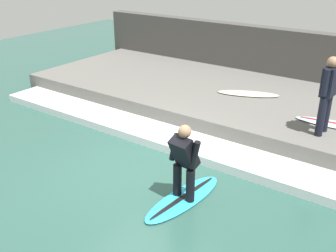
{
  "coord_description": "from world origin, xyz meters",
  "views": [
    {
      "loc": [
        -5.33,
        -4.43,
        4.16
      ],
      "look_at": [
        0.96,
        0.0,
        0.7
      ],
      "focal_mm": 42.0,
      "sensor_mm": 36.0,
      "label": 1
    }
  ],
  "objects_px": {
    "surfboard_riding": "(183,198)",
    "surfboard_spare": "(248,94)",
    "surfer_riding": "(184,159)",
    "surfer_waiting_near": "(328,91)"
  },
  "relations": [
    {
      "from": "surfboard_riding",
      "to": "surfboard_spare",
      "type": "height_order",
      "value": "surfboard_spare"
    },
    {
      "from": "surfboard_riding",
      "to": "surfer_riding",
      "type": "relative_size",
      "value": 1.39
    },
    {
      "from": "surfboard_riding",
      "to": "surfer_riding",
      "type": "distance_m",
      "value": 0.82
    },
    {
      "from": "surfer_riding",
      "to": "surfboard_spare",
      "type": "xyz_separation_m",
      "value": [
        4.53,
        0.85,
        -0.28
      ]
    },
    {
      "from": "surfer_waiting_near",
      "to": "surfboard_spare",
      "type": "bearing_deg",
      "value": 59.39
    },
    {
      "from": "surfer_waiting_near",
      "to": "surfboard_spare",
      "type": "distance_m",
      "value": 2.86
    },
    {
      "from": "surfboard_riding",
      "to": "surfer_waiting_near",
      "type": "distance_m",
      "value": 3.77
    },
    {
      "from": "surfboard_riding",
      "to": "surfboard_spare",
      "type": "distance_m",
      "value": 4.63
    },
    {
      "from": "surfboard_riding",
      "to": "surfer_waiting_near",
      "type": "xyz_separation_m",
      "value": [
        3.15,
        -1.49,
        1.45
      ]
    },
    {
      "from": "surfboard_riding",
      "to": "surfer_riding",
      "type": "bearing_deg",
      "value": 104.04
    }
  ]
}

